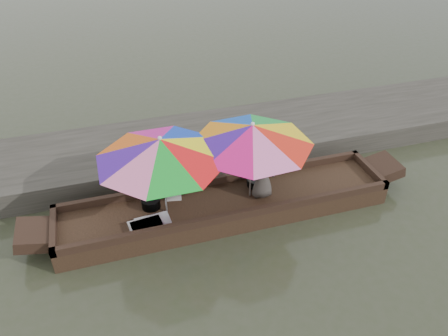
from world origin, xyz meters
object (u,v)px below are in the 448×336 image
object	(u,v)px
boat_hull	(226,207)
umbrella_stern	(251,161)
charcoal_grill	(255,182)
umbrella_bow	(163,176)
tray_scallop	(153,223)
cooking_pot	(151,203)
supply_bag	(173,192)
vendor	(263,172)
tray_crayfish	(147,226)

from	to	relation	value
boat_hull	umbrella_stern	world-z (taller)	umbrella_stern
charcoal_grill	umbrella_stern	world-z (taller)	umbrella_stern
charcoal_grill	umbrella_bow	world-z (taller)	umbrella_bow
tray_scallop	cooking_pot	bearing A→B (deg)	85.13
tray_scallop	supply_bag	distance (m)	0.81
boat_hull	tray_scallop	bearing A→B (deg)	-168.59
boat_hull	charcoal_grill	xyz separation A→B (m)	(0.67, 0.26, 0.25)
charcoal_grill	supply_bag	world-z (taller)	supply_bag
boat_hull	umbrella_bow	distance (m)	1.45
tray_scallop	umbrella_stern	size ratio (longest dim) A/B	0.27
supply_bag	tray_scallop	bearing A→B (deg)	-127.48
cooking_pot	charcoal_grill	world-z (taller)	cooking_pot
boat_hull	tray_scallop	xyz separation A→B (m)	(-1.39, -0.28, 0.21)
vendor	cooking_pot	bearing A→B (deg)	-4.49
umbrella_bow	tray_scallop	bearing A→B (deg)	-135.68
umbrella_bow	umbrella_stern	distance (m)	1.57
tray_crayfish	supply_bag	world-z (taller)	supply_bag
charcoal_grill	umbrella_stern	xyz separation A→B (m)	(-0.20, -0.26, 0.70)
charcoal_grill	umbrella_bow	distance (m)	1.92
cooking_pot	vendor	size ratio (longest dim) A/B	0.32
boat_hull	supply_bag	bearing A→B (deg)	158.41
tray_scallop	vendor	size ratio (longest dim) A/B	0.56
tray_crayfish	umbrella_bow	distance (m)	0.90
tray_crayfish	supply_bag	size ratio (longest dim) A/B	2.11
cooking_pot	umbrella_bow	bearing A→B (deg)	-39.24
supply_bag	umbrella_bow	size ratio (longest dim) A/B	0.13
charcoal_grill	supply_bag	bearing A→B (deg)	176.39
charcoal_grill	boat_hull	bearing A→B (deg)	-159.17
umbrella_bow	umbrella_stern	bearing A→B (deg)	0.00
tray_scallop	supply_bag	world-z (taller)	supply_bag
vendor	umbrella_bow	xyz separation A→B (m)	(-1.78, 0.06, 0.25)
vendor	boat_hull	bearing A→B (deg)	-2.16
tray_crayfish	umbrella_bow	size ratio (longest dim) A/B	0.27
tray_crayfish	tray_scallop	bearing A→B (deg)	29.63
supply_bag	umbrella_stern	xyz separation A→B (m)	(1.37, -0.36, 0.65)
supply_bag	umbrella_bow	world-z (taller)	umbrella_bow
boat_hull	tray_crayfish	world-z (taller)	tray_crayfish
boat_hull	charcoal_grill	size ratio (longest dim) A/B	19.47
charcoal_grill	supply_bag	distance (m)	1.58
boat_hull	vendor	bearing A→B (deg)	-4.98
umbrella_stern	vendor	bearing A→B (deg)	-15.90
umbrella_stern	tray_crayfish	bearing A→B (deg)	-170.04
tray_crayfish	supply_bag	xyz separation A→B (m)	(0.61, 0.70, 0.09)
tray_crayfish	tray_scallop	size ratio (longest dim) A/B	1.00
vendor	tray_crayfish	bearing A→B (deg)	10.32
cooking_pot	tray_scallop	distance (m)	0.49
tray_crayfish	umbrella_stern	size ratio (longest dim) A/B	0.27
boat_hull	tray_crayfish	size ratio (longest dim) A/B	10.39
cooking_pot	umbrella_bow	size ratio (longest dim) A/B	0.15
boat_hull	cooking_pot	xyz separation A→B (m)	(-1.34, 0.20, 0.26)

